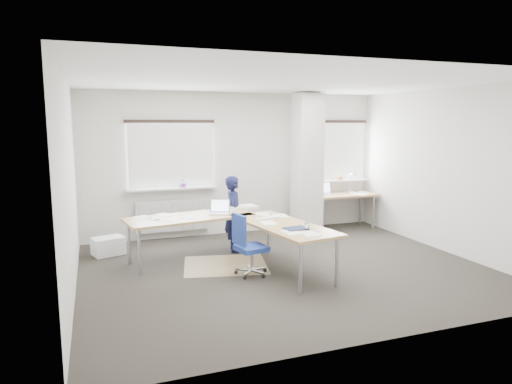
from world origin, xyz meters
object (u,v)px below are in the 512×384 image
object	(u,v)px
task_chair	(249,258)
desk_main	(237,222)
person	(234,214)
desk_side	(343,196)

from	to	relation	value
task_chair	desk_main	bearing A→B (deg)	82.17
task_chair	person	xyz separation A→B (m)	(0.17, 1.32, 0.40)
task_chair	person	size ratio (longest dim) A/B	0.70
desk_main	task_chair	world-z (taller)	desk_main
desk_side	task_chair	distance (m)	3.69
desk_side	task_chair	xyz separation A→B (m)	(-2.87, -2.28, -0.43)
desk_main	person	xyz separation A→B (m)	(0.19, 0.78, -0.03)
desk_main	desk_side	distance (m)	3.37
desk_side	desk_main	bearing A→B (deg)	-149.09
person	desk_main	bearing A→B (deg)	175.93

